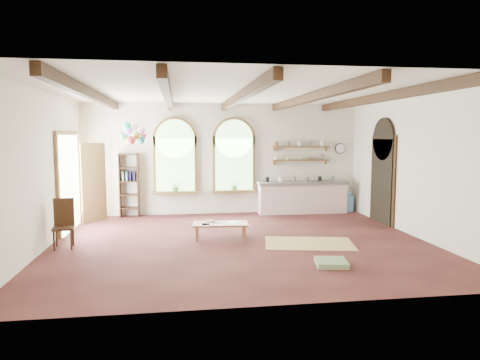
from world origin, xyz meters
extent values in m
plane|color=#572624|center=(0.00, 0.00, 0.00)|extent=(8.00, 8.00, 0.00)
cube|color=brown|center=(-1.40, 3.44, 1.45)|extent=(1.24, 0.08, 1.64)
cylinder|color=brown|center=(-1.40, 3.44, 2.20)|extent=(1.24, 0.08, 1.24)
cube|color=#8ECA79|center=(-1.40, 3.40, 1.45)|extent=(1.10, 0.04, 1.50)
cube|color=brown|center=(-1.40, 3.35, 0.66)|extent=(1.30, 0.28, 0.08)
cube|color=brown|center=(0.30, 3.44, 1.45)|extent=(1.24, 0.08, 1.64)
cylinder|color=brown|center=(0.30, 3.44, 2.20)|extent=(1.24, 0.08, 1.24)
cube|color=#8ECA79|center=(0.30, 3.40, 1.45)|extent=(1.10, 0.04, 1.50)
cube|color=brown|center=(0.30, 3.35, 0.66)|extent=(1.30, 0.28, 0.08)
cube|color=brown|center=(-3.95, 1.80, 1.15)|extent=(0.10, 1.90, 2.50)
cube|color=black|center=(3.95, 1.50, 1.10)|extent=(0.10, 1.30, 2.40)
cube|color=beige|center=(2.30, 3.20, 0.43)|extent=(2.60, 0.55, 0.86)
cube|color=#65635E|center=(2.30, 3.20, 0.90)|extent=(2.68, 0.62, 0.08)
cube|color=brown|center=(2.30, 3.38, 1.55)|extent=(1.70, 0.24, 0.04)
cube|color=brown|center=(2.30, 3.38, 1.95)|extent=(1.70, 0.24, 0.04)
cylinder|color=black|center=(3.55, 3.45, 1.90)|extent=(0.32, 0.04, 0.32)
cube|color=#321B10|center=(-2.95, 3.32, 0.90)|extent=(0.03, 0.32, 1.80)
cube|color=#321B10|center=(-2.45, 3.32, 0.90)|extent=(0.03, 0.32, 1.80)
cube|color=#A8754D|center=(-0.40, 0.39, 0.33)|extent=(1.26, 0.65, 0.05)
cube|color=#A8754D|center=(-0.94, 0.23, 0.15)|extent=(0.05, 0.05, 0.31)
cube|color=#A8754D|center=(0.11, 0.15, 0.15)|extent=(0.05, 0.05, 0.31)
cube|color=#A8754D|center=(-0.91, 0.63, 0.15)|extent=(0.05, 0.05, 0.31)
cube|color=#A8754D|center=(0.14, 0.55, 0.15)|extent=(0.05, 0.05, 0.31)
cube|color=#321B10|center=(-3.65, 0.01, 0.42)|extent=(0.45, 0.45, 0.05)
cube|color=#321B10|center=(-3.67, 0.19, 0.72)|extent=(0.40, 0.09, 0.59)
cube|color=#D3BC69|center=(1.41, -0.36, 0.01)|extent=(2.03, 1.47, 0.02)
cube|color=gray|center=(1.35, -1.87, 0.05)|extent=(0.62, 0.62, 0.09)
cylinder|color=#538AB1|center=(3.75, 3.20, 0.25)|extent=(0.33, 0.33, 0.49)
sphere|color=#538AB1|center=(3.75, 3.20, 0.55)|extent=(0.17, 0.17, 0.17)
cylinder|color=#538AB1|center=(3.30, 3.20, 0.25)|extent=(0.33, 0.33, 0.49)
sphere|color=#538AB1|center=(3.30, 3.20, 0.55)|extent=(0.17, 0.17, 0.17)
cylinder|color=white|center=(-2.40, 2.20, 2.78)|extent=(0.01, 0.01, 0.85)
sphere|color=teal|center=(-2.24, 2.20, 2.17)|extent=(0.21, 0.21, 0.21)
sphere|color=#EF584F|center=(-2.20, 2.32, 2.29)|extent=(0.21, 0.21, 0.21)
sphere|color=yellow|center=(-2.26, 2.47, 2.41)|extent=(0.21, 0.21, 0.21)
sphere|color=white|center=(-2.42, 2.36, 2.53)|extent=(0.21, 0.21, 0.21)
sphere|color=#D0FF28|center=(-2.54, 2.38, 2.17)|extent=(0.21, 0.21, 0.21)
sphere|color=#439E71|center=(-2.69, 2.30, 2.29)|extent=(0.21, 0.21, 0.21)
sphere|color=#BC6FEC|center=(-2.55, 2.16, 2.41)|extent=(0.21, 0.21, 0.21)
sphere|color=#2FC9C7|center=(-2.56, 2.04, 2.53)|extent=(0.21, 0.21, 0.21)
sphere|color=red|center=(-2.46, 1.91, 2.17)|extent=(0.21, 0.21, 0.21)
sphere|color=gold|center=(-2.34, 2.06, 2.29)|extent=(0.21, 0.21, 0.21)
sphere|color=#FEBBF9|center=(-2.21, 2.07, 2.41)|extent=(0.21, 0.21, 0.21)
imported|color=olive|center=(-0.71, 0.59, 0.36)|extent=(0.23, 0.29, 0.02)
cube|color=black|center=(-0.44, 0.42, 0.35)|extent=(0.25, 0.32, 0.01)
imported|color=#598C4C|center=(-1.40, 3.32, 0.85)|extent=(0.27, 0.23, 0.30)
imported|color=#598C4C|center=(0.30, 3.32, 0.85)|extent=(0.27, 0.23, 0.30)
imported|color=white|center=(1.55, 3.38, 1.62)|extent=(0.12, 0.10, 0.10)
imported|color=beige|center=(1.90, 3.38, 1.62)|extent=(0.10, 0.10, 0.09)
imported|color=beige|center=(2.25, 3.38, 1.60)|extent=(0.22, 0.22, 0.05)
imported|color=#8C664C|center=(2.60, 3.38, 1.60)|extent=(0.20, 0.20, 0.06)
imported|color=slate|center=(2.95, 3.38, 1.67)|extent=(0.18, 0.18, 0.19)
camera|label=1|loc=(-1.30, -8.95, 2.30)|focal=32.00mm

